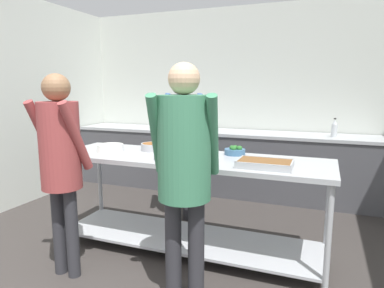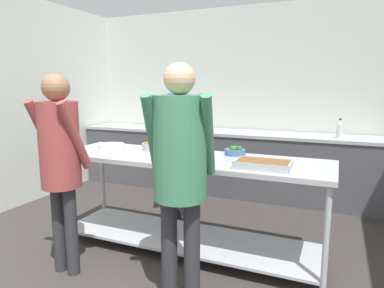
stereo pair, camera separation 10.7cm
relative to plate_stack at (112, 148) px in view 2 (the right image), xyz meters
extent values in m
cube|color=silver|center=(0.76, 2.29, 0.40)|extent=(5.01, 0.06, 2.65)
cube|color=silver|center=(-1.72, 0.26, 0.40)|extent=(0.06, 4.18, 2.65)
cube|color=#4C4C51|center=(0.76, 1.92, -0.50)|extent=(4.85, 0.62, 0.85)
cube|color=#ADAFB5|center=(0.76, 1.92, -0.06)|extent=(4.85, 0.65, 0.04)
cube|color=black|center=(1.69, 1.92, -0.05)|extent=(0.43, 0.37, 0.02)
cube|color=#ADAFB5|center=(0.79, 0.05, -0.06)|extent=(2.49, 0.74, 0.04)
cube|color=#ADAFB5|center=(0.79, 0.05, -0.81)|extent=(2.41, 0.66, 0.02)
cylinder|color=#ADAFB5|center=(-0.41, -0.27, -0.50)|extent=(0.04, 0.04, 0.85)
cylinder|color=#ADAFB5|center=(1.98, -0.27, -0.50)|extent=(0.04, 0.04, 0.85)
cylinder|color=#ADAFB5|center=(-0.41, 0.37, -0.50)|extent=(0.04, 0.04, 0.85)
cylinder|color=#ADAFB5|center=(1.98, 0.37, -0.50)|extent=(0.04, 0.04, 0.85)
cylinder|color=white|center=(0.00, 0.00, -0.03)|extent=(0.26, 0.26, 0.01)
cylinder|color=white|center=(0.00, 0.00, -0.02)|extent=(0.26, 0.26, 0.01)
cylinder|color=white|center=(0.00, 0.00, -0.01)|extent=(0.26, 0.26, 0.01)
cylinder|color=white|center=(0.00, 0.00, 0.01)|extent=(0.25, 0.25, 0.01)
cylinder|color=white|center=(0.00, 0.00, 0.02)|extent=(0.25, 0.25, 0.01)
cylinder|color=white|center=(0.00, 0.00, 0.03)|extent=(0.25, 0.25, 0.01)
cylinder|color=#ADAFB5|center=(0.35, 0.21, 0.00)|extent=(0.23, 0.23, 0.07)
cylinder|color=brown|center=(0.35, 0.21, 0.03)|extent=(0.21, 0.21, 0.01)
cylinder|color=black|center=(0.54, 0.21, 0.03)|extent=(0.14, 0.02, 0.02)
cube|color=#ADAFB5|center=(0.80, -0.07, -0.03)|extent=(0.45, 0.27, 0.01)
cube|color=#9E6B33|center=(0.80, -0.07, 0.00)|extent=(0.42, 0.24, 0.04)
cube|color=#ADAFB5|center=(0.80, -0.19, -0.01)|extent=(0.45, 0.01, 0.05)
cube|color=#ADAFB5|center=(0.80, 0.06, -0.01)|extent=(0.45, 0.01, 0.05)
cube|color=#ADAFB5|center=(0.58, -0.07, -0.01)|extent=(0.01, 0.27, 0.05)
cube|color=#ADAFB5|center=(1.02, -0.07, -0.01)|extent=(0.01, 0.27, 0.05)
cylinder|color=#3D668C|center=(1.15, 0.29, -0.01)|extent=(0.19, 0.19, 0.05)
sphere|color=#2D702D|center=(1.20, 0.29, 0.03)|extent=(0.05, 0.05, 0.05)
sphere|color=#2D702D|center=(1.15, 0.31, 0.03)|extent=(0.05, 0.05, 0.05)
sphere|color=#2D702D|center=(1.12, 0.29, 0.03)|extent=(0.04, 0.04, 0.04)
sphere|color=#2D702D|center=(1.15, 0.26, 0.03)|extent=(0.05, 0.05, 0.05)
cube|color=#ADAFB5|center=(1.50, -0.10, -0.03)|extent=(0.42, 0.28, 0.01)
cube|color=brown|center=(1.50, -0.10, 0.00)|extent=(0.40, 0.25, 0.04)
cube|color=#ADAFB5|center=(1.50, -0.24, -0.01)|extent=(0.42, 0.01, 0.05)
cube|color=#ADAFB5|center=(1.50, 0.03, -0.01)|extent=(0.42, 0.01, 0.05)
cube|color=#ADAFB5|center=(1.29, -0.10, -0.01)|extent=(0.01, 0.28, 0.05)
cube|color=#ADAFB5|center=(1.70, -0.10, -0.01)|extent=(0.01, 0.28, 0.05)
cylinder|color=#2D2D33|center=(0.97, -0.68, -0.55)|extent=(0.12, 0.12, 0.76)
cylinder|color=#2D2D33|center=(1.13, -0.65, -0.55)|extent=(0.12, 0.12, 0.76)
cylinder|color=#3D7F5B|center=(0.86, -0.71, 0.26)|extent=(0.14, 0.32, 0.57)
cylinder|color=#3D7F5B|center=(1.23, -0.62, 0.26)|extent=(0.14, 0.32, 0.57)
cylinder|color=#3D7F5B|center=(1.05, -0.66, 0.18)|extent=(0.36, 0.36, 0.70)
sphere|color=tan|center=(1.05, -0.66, 0.64)|extent=(0.21, 0.21, 0.21)
cylinder|color=#2D2D33|center=(-0.05, -0.69, -0.56)|extent=(0.10, 0.10, 0.73)
cylinder|color=#2D2D33|center=(0.09, -0.69, -0.56)|extent=(0.10, 0.10, 0.73)
cylinder|color=#993D3D|center=(-0.14, -0.68, 0.22)|extent=(0.08, 0.31, 0.55)
cylinder|color=#993D3D|center=(0.19, -0.70, 0.22)|extent=(0.08, 0.31, 0.55)
cylinder|color=#993D3D|center=(0.02, -0.69, 0.14)|extent=(0.31, 0.31, 0.67)
sphere|color=#8C6647|center=(0.02, -0.69, 0.58)|extent=(0.21, 0.21, 0.21)
cylinder|color=#2D2D33|center=(0.50, 0.76, -0.56)|extent=(0.11, 0.11, 0.74)
cylinder|color=#2D2D33|center=(0.34, 0.74, -0.56)|extent=(0.11, 0.11, 0.74)
cylinder|color=#4770B2|center=(0.61, 0.77, 0.24)|extent=(0.10, 0.31, 0.56)
cylinder|color=#4770B2|center=(0.23, 0.73, 0.24)|extent=(0.10, 0.31, 0.56)
cylinder|color=#4770B2|center=(0.42, 0.75, 0.15)|extent=(0.36, 0.36, 0.68)
sphere|color=tan|center=(0.42, 0.75, 0.60)|extent=(0.21, 0.21, 0.21)
cylinder|color=silver|center=(2.03, 1.85, 0.04)|extent=(0.07, 0.07, 0.16)
cone|color=silver|center=(2.03, 1.85, 0.15)|extent=(0.06, 0.06, 0.06)
cylinder|color=black|center=(2.03, 1.85, 0.19)|extent=(0.03, 0.03, 0.02)
camera|label=1|loc=(1.91, -2.74, 0.59)|focal=32.00mm
camera|label=2|loc=(2.01, -2.70, 0.59)|focal=32.00mm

